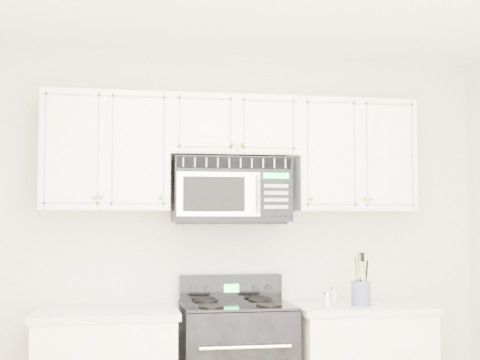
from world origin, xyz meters
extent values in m
cube|color=beige|center=(0.00, 1.75, 1.30)|extent=(3.50, 0.01, 2.60)
cube|color=silver|center=(-0.80, 1.44, 0.90)|extent=(0.86, 0.65, 0.04)
cube|color=silver|center=(0.80, 1.44, 0.90)|extent=(0.86, 0.65, 0.04)
cylinder|color=silver|center=(0.00, 1.13, 0.72)|extent=(0.54, 0.02, 0.02)
cube|color=black|center=(0.00, 1.46, 0.93)|extent=(0.69, 0.59, 0.02)
cube|color=black|center=(0.00, 1.71, 1.01)|extent=(0.69, 0.08, 0.18)
cube|color=#15DF45|center=(0.00, 1.67, 1.01)|extent=(0.10, 0.00, 0.05)
cube|color=white|center=(-0.82, 1.58, 1.90)|extent=(0.80, 0.33, 0.75)
cube|color=white|center=(0.82, 1.58, 1.90)|extent=(0.80, 0.33, 0.75)
cube|color=white|center=(0.00, 1.58, 2.08)|extent=(0.84, 0.33, 0.39)
sphere|color=gold|center=(-0.84, 1.40, 1.60)|extent=(0.03, 0.03, 0.03)
sphere|color=gold|center=(-0.48, 1.40, 1.60)|extent=(0.03, 0.03, 0.03)
sphere|color=gold|center=(0.48, 1.40, 1.60)|extent=(0.03, 0.03, 0.03)
sphere|color=gold|center=(0.84, 1.40, 1.60)|extent=(0.03, 0.03, 0.03)
sphere|color=gold|center=(-0.03, 1.40, 1.94)|extent=(0.03, 0.03, 0.03)
sphere|color=gold|center=(0.03, 1.40, 1.94)|extent=(0.03, 0.03, 0.03)
cylinder|color=red|center=(0.00, 1.40, 1.89)|extent=(0.01, 0.00, 0.10)
sphere|color=gold|center=(0.00, 1.40, 1.83)|extent=(0.03, 0.03, 0.03)
cube|color=black|center=(-0.02, 1.56, 1.66)|extent=(0.75, 0.37, 0.41)
cube|color=#9E9D9A|center=(-0.02, 1.38, 1.82)|extent=(0.73, 0.01, 0.07)
cube|color=#A2A3AE|center=(-0.12, 1.37, 1.62)|extent=(0.52, 0.01, 0.28)
cube|color=black|center=(-0.15, 1.37, 1.62)|extent=(0.39, 0.01, 0.22)
cube|color=black|center=(0.24, 1.37, 1.62)|extent=(0.20, 0.01, 0.28)
cube|color=#15DF45|center=(0.24, 1.36, 1.74)|extent=(0.16, 0.00, 0.03)
cylinder|color=silver|center=(0.13, 1.34, 1.62)|extent=(0.02, 0.02, 0.24)
cylinder|color=#3C4E6F|center=(0.78, 1.33, 1.00)|extent=(0.12, 0.12, 0.15)
cylinder|color=olive|center=(0.82, 1.33, 1.07)|extent=(0.01, 0.01, 0.27)
cylinder|color=black|center=(0.77, 1.36, 1.08)|extent=(0.01, 0.01, 0.29)
cylinder|color=olive|center=(0.77, 1.30, 1.09)|extent=(0.01, 0.01, 0.31)
cylinder|color=black|center=(0.82, 1.33, 1.07)|extent=(0.01, 0.01, 0.27)
cylinder|color=olive|center=(0.77, 1.36, 1.08)|extent=(0.01, 0.01, 0.29)
cylinder|color=black|center=(0.77, 1.30, 1.09)|extent=(0.01, 0.01, 0.31)
cylinder|color=silver|center=(0.55, 1.30, 0.96)|extent=(0.04, 0.04, 0.08)
cylinder|color=silver|center=(0.55, 1.30, 1.01)|extent=(0.04, 0.04, 0.01)
cylinder|color=silver|center=(0.65, 1.48, 0.96)|extent=(0.04, 0.04, 0.09)
cylinder|color=silver|center=(0.65, 1.48, 1.02)|extent=(0.04, 0.04, 0.02)
camera|label=1|loc=(-0.68, -2.74, 1.45)|focal=50.00mm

